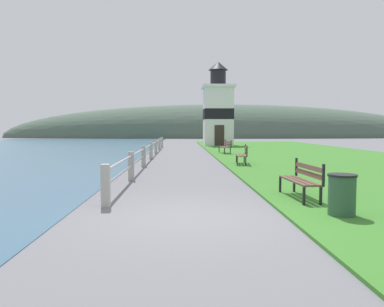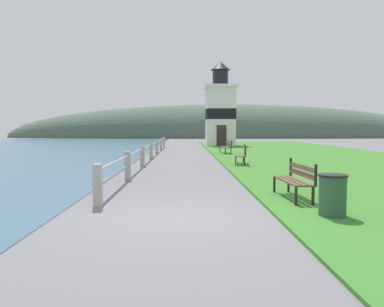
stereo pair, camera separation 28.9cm
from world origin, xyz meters
TOP-DOWN VIEW (x-y plane):
  - ground_plane at (0.00, 0.00)m, footprint 160.00×160.00m
  - grass_verge at (7.86, 15.52)m, footprint 12.00×46.57m
  - seawall_railing at (-1.76, 13.70)m, footprint 0.18×25.57m
  - park_bench_near at (2.74, 1.59)m, footprint 0.54×1.72m
  - park_bench_midway at (2.73, 9.91)m, footprint 0.68×1.71m
  - park_bench_far at (2.87, 17.35)m, footprint 0.63×1.89m
  - lighthouse at (3.53, 29.13)m, footprint 3.13×3.13m
  - trash_bin at (2.91, -0.18)m, footprint 0.54×0.54m
  - distant_hillside at (8.00, 61.05)m, footprint 80.00×16.00m

SIDE VIEW (x-z plane):
  - ground_plane at x=0.00m, z-range 0.00..0.00m
  - distant_hillside at x=8.00m, z-range -6.00..6.00m
  - grass_verge at x=7.86m, z-range 0.00..0.06m
  - trash_bin at x=2.91m, z-range 0.00..0.84m
  - park_bench_midway at x=2.73m, z-range 0.07..1.01m
  - park_bench_near at x=2.74m, z-range 0.07..1.01m
  - park_bench_far at x=2.87m, z-range 0.07..1.01m
  - seawall_railing at x=-1.76m, z-range 0.08..1.01m
  - lighthouse at x=3.53m, z-range -0.65..7.42m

